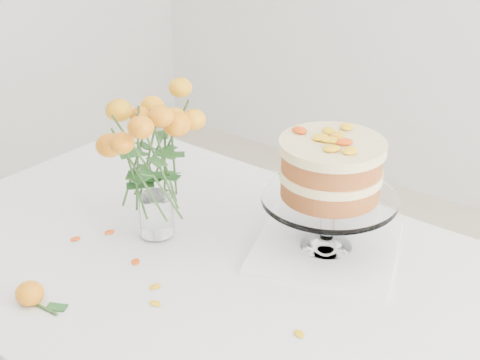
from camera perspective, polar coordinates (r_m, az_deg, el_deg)
name	(u,v)px	position (r m, az deg, el deg)	size (l,w,h in m)	color
table	(207,291)	(1.54, -2.83, -9.48)	(1.43, 0.93, 0.76)	tan
napkin	(326,247)	(1.54, 7.32, -5.71)	(0.31, 0.31, 0.01)	white
cake_stand	(331,174)	(1.45, 7.74, 0.49)	(0.30, 0.30, 0.27)	white
rose_vase	(151,140)	(1.48, -7.58, 3.42)	(0.36, 0.36, 0.42)	white
loose_rose_far	(30,294)	(1.42, -17.49, -9.23)	(0.10, 0.06, 0.05)	#D15E0A
stray_petal_a	(136,262)	(1.50, -8.91, -6.91)	(0.03, 0.02, 0.00)	yellow
stray_petal_b	(155,287)	(1.42, -7.25, -9.03)	(0.03, 0.02, 0.00)	yellow
stray_petal_c	(155,303)	(1.37, -7.23, -10.40)	(0.03, 0.02, 0.00)	yellow
stray_petal_d	(109,232)	(1.62, -11.08, -4.40)	(0.03, 0.02, 0.00)	yellow
stray_petal_e	(75,239)	(1.61, -13.88, -4.91)	(0.03, 0.02, 0.00)	yellow
stray_petal_f	(299,334)	(1.30, 5.09, -12.95)	(0.03, 0.02, 0.00)	yellow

